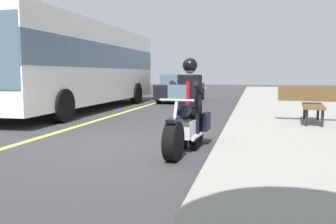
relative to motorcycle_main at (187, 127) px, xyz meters
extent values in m
plane|color=#333335|center=(-0.11, -1.47, -0.45)|extent=(80.00, 80.00, 0.00)
cube|color=#E5DB4C|center=(-0.11, -3.47, -0.45)|extent=(60.00, 0.16, 0.01)
cylinder|color=black|center=(0.84, -0.07, -0.12)|extent=(0.67, 0.25, 0.66)
cylinder|color=black|center=(-0.70, 0.05, -0.12)|extent=(0.67, 0.25, 0.66)
cube|color=silver|center=(0.05, -0.01, -0.03)|extent=(0.58, 0.32, 0.32)
ellipsoid|color=black|center=(0.24, -0.02, 0.33)|extent=(0.58, 0.32, 0.24)
cube|color=black|center=(-0.30, 0.02, 0.29)|extent=(0.72, 0.34, 0.12)
cube|color=black|center=(-0.63, 0.27, 0.03)|extent=(0.41, 0.15, 0.36)
cube|color=black|center=(-0.67, -0.17, 0.03)|extent=(0.41, 0.15, 0.36)
cylinder|color=silver|center=(0.82, -0.07, 0.15)|extent=(0.35, 0.08, 0.76)
cylinder|color=silver|center=(0.66, -0.06, 0.55)|extent=(0.08, 0.60, 0.04)
cube|color=black|center=(0.84, -0.07, 0.23)|extent=(0.37, 0.19, 0.06)
cylinder|color=silver|center=(-0.24, 0.18, -0.19)|extent=(0.90, 0.15, 0.08)
cube|color=slate|center=(0.64, -0.06, 0.67)|extent=(0.07, 0.32, 0.28)
cylinder|color=black|center=(-0.19, 0.13, -0.03)|extent=(0.14, 0.14, 0.84)
cube|color=black|center=(-0.13, 0.13, -0.40)|extent=(0.27, 0.13, 0.10)
cylinder|color=black|center=(-0.21, -0.11, -0.03)|extent=(0.14, 0.14, 0.84)
cube|color=black|center=(-0.15, -0.11, -0.40)|extent=(0.27, 0.13, 0.10)
cube|color=black|center=(-0.20, 0.01, 0.67)|extent=(0.35, 0.42, 0.60)
cube|color=red|center=(-0.04, 0.00, 0.63)|extent=(0.03, 0.07, 0.44)
cylinder|color=black|center=(-0.01, 0.22, 0.73)|extent=(0.56, 0.14, 0.28)
cylinder|color=black|center=(-0.04, -0.22, 0.73)|extent=(0.56, 0.14, 0.28)
sphere|color=tan|center=(-0.20, 0.01, 1.10)|extent=(0.22, 0.22, 0.22)
sphere|color=black|center=(-0.20, 0.01, 1.15)|extent=(0.28, 0.28, 0.28)
cube|color=white|center=(-6.56, -5.47, 1.32)|extent=(11.00, 2.50, 2.85)
cube|color=slate|center=(-6.56, -5.47, 1.65)|extent=(11.04, 2.52, 0.90)
cube|color=white|center=(-6.56, -5.47, 2.80)|extent=(11.00, 2.50, 0.10)
cylinder|color=black|center=(-2.96, -4.27, 0.05)|extent=(1.00, 0.30, 1.00)
cylinder|color=black|center=(-9.76, -4.27, 0.05)|extent=(1.00, 0.30, 1.00)
cylinder|color=black|center=(-9.76, -6.67, 0.05)|extent=(1.00, 0.30, 1.00)
cube|color=black|center=(-11.88, -2.48, 0.10)|extent=(4.60, 1.80, 0.70)
cube|color=slate|center=(-11.68, -2.48, 0.65)|extent=(2.40, 1.60, 0.60)
cylinder|color=black|center=(-13.33, -3.33, -0.13)|extent=(0.64, 0.22, 0.64)
cylinder|color=black|center=(-13.33, -1.63, -0.13)|extent=(0.64, 0.22, 0.64)
cylinder|color=black|center=(-10.43, -3.33, -0.13)|extent=(0.64, 0.22, 0.64)
cylinder|color=black|center=(-10.43, -1.63, -0.13)|extent=(0.64, 0.22, 0.64)
cube|color=brown|center=(-3.50, 2.73, 0.15)|extent=(1.84, 0.67, 0.06)
cube|color=brown|center=(-3.72, 2.75, 0.45)|extent=(0.23, 1.80, 0.40)
cube|color=black|center=(-2.74, 2.84, -0.09)|extent=(0.06, 0.06, 0.42)
cube|color=black|center=(-2.77, 2.48, -0.09)|extent=(0.06, 0.06, 0.42)
cube|color=black|center=(-4.23, 2.98, -0.09)|extent=(0.06, 0.06, 0.42)
cube|color=black|center=(-4.27, 2.62, -0.09)|extent=(0.06, 0.06, 0.42)
camera|label=1|loc=(6.53, 1.20, 0.99)|focal=38.31mm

